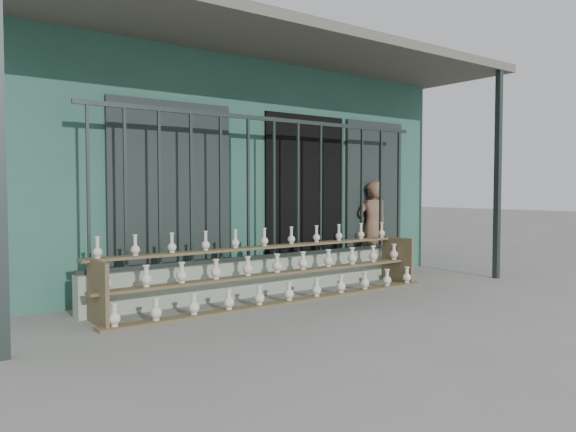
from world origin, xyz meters
TOP-DOWN VIEW (x-y plane):
  - ground at (0.00, 0.00)m, footprint 60.00×60.00m
  - workshop_building at (0.00, 4.23)m, footprint 7.40×6.60m
  - parapet_wall at (0.00, 1.30)m, footprint 5.00×0.20m
  - security_fence at (-0.00, 1.30)m, footprint 5.00×0.04m
  - shelf_rack at (-0.25, 0.89)m, footprint 4.50×0.68m
  - elderly_woman at (2.15, 1.65)m, footprint 0.59×0.45m

SIDE VIEW (x-z plane):
  - ground at x=0.00m, z-range 0.00..0.00m
  - parapet_wall at x=0.00m, z-range 0.00..0.45m
  - shelf_rack at x=-0.25m, z-range -0.07..0.79m
  - elderly_woman at x=2.15m, z-range 0.00..1.46m
  - security_fence at x=0.00m, z-range 0.45..2.25m
  - workshop_building at x=0.00m, z-range 0.02..3.23m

